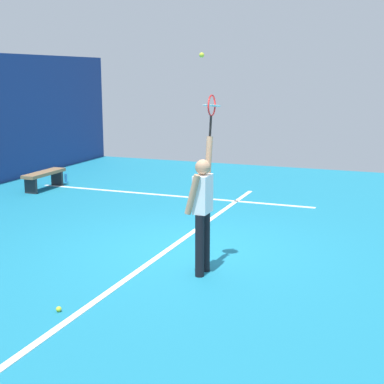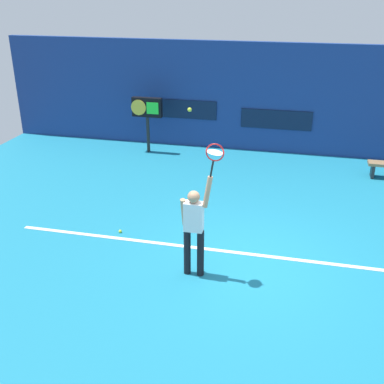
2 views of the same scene
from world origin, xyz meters
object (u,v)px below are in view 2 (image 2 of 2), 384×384
tennis_ball (190,110)px  tennis_racket (215,154)px  scoreboard_clock (147,110)px  tennis_player (194,226)px  spare_ball (120,231)px

tennis_ball → tennis_racket: bearing=0.5°
tennis_ball → scoreboard_clock: tennis_ball is taller
tennis_ball → scoreboard_clock: 7.34m
tennis_player → tennis_ball: bearing=-174.0°
spare_ball → tennis_ball: bearing=-32.6°
tennis_player → spare_ball: 2.45m
tennis_ball → spare_ball: (-1.85, 1.18, -3.08)m
tennis_ball → scoreboard_clock: size_ratio=0.04×
tennis_player → spare_ball: size_ratio=29.26×
tennis_ball → spare_ball: tennis_ball is taller
tennis_player → tennis_ball: (-0.07, -0.01, 2.11)m
tennis_player → tennis_racket: size_ratio=3.20×
tennis_player → tennis_racket: 1.42m
tennis_racket → tennis_ball: (-0.42, -0.00, 0.73)m
tennis_racket → tennis_player: bearing=179.3°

